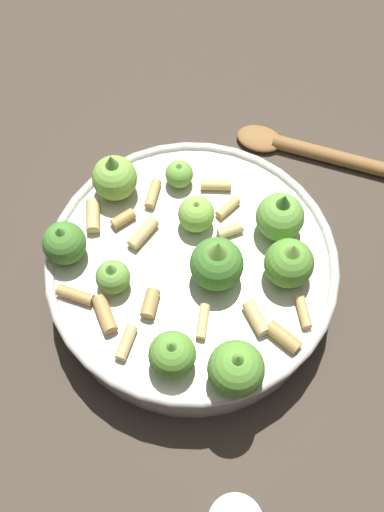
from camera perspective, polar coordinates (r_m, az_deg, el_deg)
name	(u,v)px	position (r m, az deg, el deg)	size (l,w,h in m)	color
ground_plane	(192,287)	(0.61, 0.00, -2.87)	(2.40, 2.40, 0.00)	#42382D
cooking_pan	(193,271)	(0.57, 0.08, -1.39)	(0.27, 0.27, 0.12)	beige
wooden_spoon	(329,156)	(0.70, 12.68, 9.13)	(0.23, 0.11, 0.02)	olive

